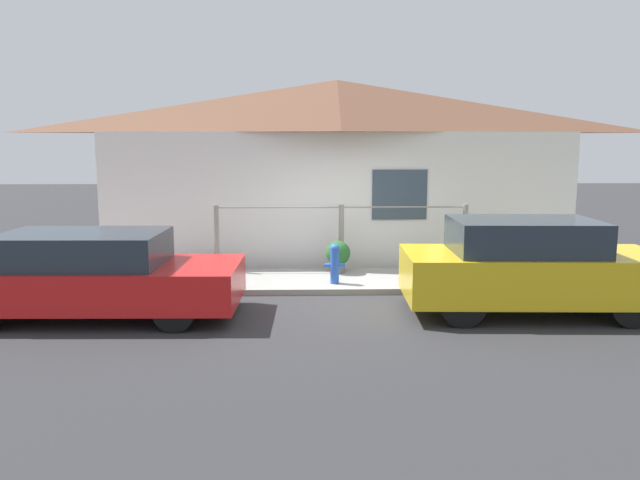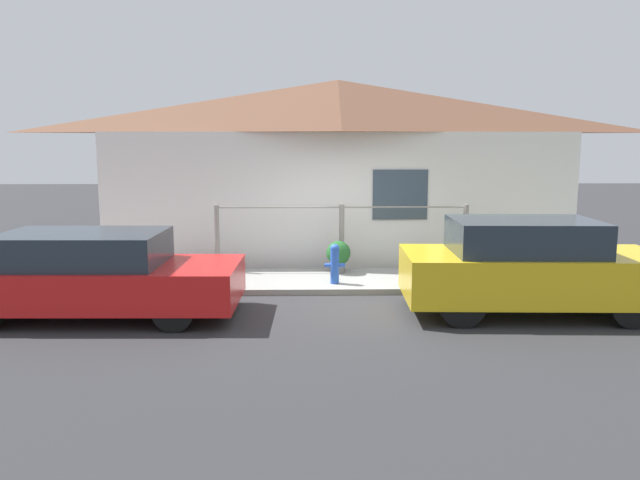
# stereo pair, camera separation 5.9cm
# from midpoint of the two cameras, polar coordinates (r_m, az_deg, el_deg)

# --- Properties ---
(ground_plane) EXTENTS (60.00, 60.00, 0.00)m
(ground_plane) POSITION_cam_midpoint_polar(r_m,az_deg,el_deg) (10.55, 2.33, -5.07)
(ground_plane) COLOR #2D2D30
(sidewalk) EXTENTS (24.00, 1.80, 0.10)m
(sidewalk) POSITION_cam_midpoint_polar(r_m,az_deg,el_deg) (11.42, 2.02, -3.74)
(sidewalk) COLOR gray
(sidewalk) RESTS_ON ground_plane
(house) EXTENTS (10.00, 2.23, 3.87)m
(house) POSITION_cam_midpoint_polar(r_m,az_deg,el_deg) (13.44, 1.48, 11.18)
(house) COLOR white
(house) RESTS_ON ground_plane
(fence) EXTENTS (4.90, 0.10, 1.27)m
(fence) POSITION_cam_midpoint_polar(r_m,az_deg,el_deg) (12.02, 1.82, 0.51)
(fence) COLOR gray
(fence) RESTS_ON sidewalk
(car_left) EXTENTS (4.22, 1.80, 1.26)m
(car_left) POSITION_cam_midpoint_polar(r_m,az_deg,el_deg) (9.72, -20.22, -3.00)
(car_left) COLOR red
(car_left) RESTS_ON ground_plane
(car_right) EXTENTS (3.85, 1.79, 1.42)m
(car_right) POSITION_cam_midpoint_polar(r_m,az_deg,el_deg) (9.79, 18.50, -2.33)
(car_right) COLOR gold
(car_right) RESTS_ON ground_plane
(fire_hydrant) EXTENTS (0.36, 0.16, 0.70)m
(fire_hydrant) POSITION_cam_midpoint_polar(r_m,az_deg,el_deg) (10.90, 1.20, -2.10)
(fire_hydrant) COLOR blue
(fire_hydrant) RESTS_ON sidewalk
(potted_plant_near_hydrant) EXTENTS (0.46, 0.46, 0.61)m
(potted_plant_near_hydrant) POSITION_cam_midpoint_polar(r_m,az_deg,el_deg) (11.80, 1.52, -1.35)
(potted_plant_near_hydrant) COLOR slate
(potted_plant_near_hydrant) RESTS_ON sidewalk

